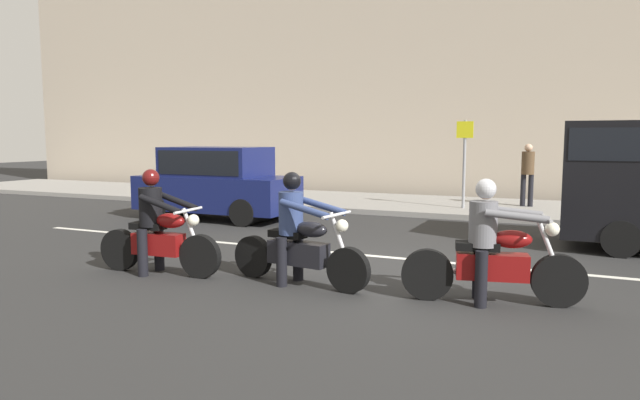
{
  "coord_description": "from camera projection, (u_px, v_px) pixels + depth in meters",
  "views": [
    {
      "loc": [
        2.42,
        -8.2,
        2.03
      ],
      "look_at": [
        -0.98,
        -0.56,
        1.11
      ],
      "focal_mm": 31.65,
      "sensor_mm": 36.0,
      "label": 1
    }
  ],
  "objects": [
    {
      "name": "ground_plane",
      "position": [
        393.0,
        271.0,
        8.65
      ],
      "size": [
        80.0,
        80.0,
        0.0
      ],
      "primitive_type": "plane",
      "color": "#282828"
    },
    {
      "name": "sidewalk_slab",
      "position": [
        475.0,
        208.0,
        15.9
      ],
      "size": [
        40.0,
        4.4,
        0.14
      ],
      "primitive_type": "cube",
      "color": "gray",
      "rests_on": "ground_plane"
    },
    {
      "name": "building_facade",
      "position": [
        497.0,
        21.0,
        18.36
      ],
      "size": [
        40.0,
        1.4,
        11.62
      ],
      "primitive_type": "cube",
      "color": "#B7A893",
      "rests_on": "ground_plane"
    },
    {
      "name": "lane_marking_stripe",
      "position": [
        456.0,
        263.0,
        9.15
      ],
      "size": [
        18.0,
        0.14,
        0.01
      ],
      "primitive_type": "cube",
      "color": "silver",
      "rests_on": "ground_plane"
    },
    {
      "name": "motorcycle_with_rider_gray",
      "position": [
        491.0,
        253.0,
        6.89
      ],
      "size": [
        2.17,
        0.79,
        1.54
      ],
      "color": "black",
      "rests_on": "ground_plane"
    },
    {
      "name": "motorcycle_with_rider_black_leather",
      "position": [
        157.0,
        231.0,
        8.39
      ],
      "size": [
        2.06,
        0.7,
        1.57
      ],
      "color": "black",
      "rests_on": "ground_plane"
    },
    {
      "name": "motorcycle_with_rider_denim_blue",
      "position": [
        298.0,
        239.0,
        7.78
      ],
      "size": [
        2.2,
        0.74,
        1.57
      ],
      "color": "black",
      "rests_on": "ground_plane"
    },
    {
      "name": "parked_hatchback_navy",
      "position": [
        217.0,
        182.0,
        14.06
      ],
      "size": [
        3.99,
        1.76,
        1.8
      ],
      "color": "#11194C",
      "rests_on": "ground_plane"
    },
    {
      "name": "street_sign_post",
      "position": [
        464.0,
        155.0,
        15.07
      ],
      "size": [
        0.44,
        0.08,
        2.35
      ],
      "color": "gray",
      "rests_on": "sidewalk_slab"
    },
    {
      "name": "pedestrian_bystander",
      "position": [
        528.0,
        170.0,
        15.51
      ],
      "size": [
        0.34,
        0.34,
        1.72
      ],
      "color": "black",
      "rests_on": "sidewalk_slab"
    }
  ]
}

